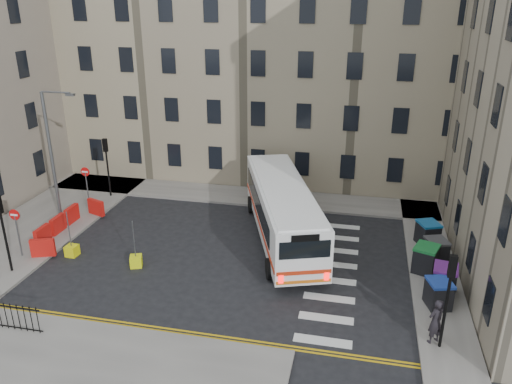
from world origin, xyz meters
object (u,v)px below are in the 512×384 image
at_px(wheelie_bin_a, 439,293).
at_px(bollard_chevron, 136,261).
at_px(streetlamp, 51,156).
at_px(wheelie_bin_c, 425,259).
at_px(wheelie_bin_d, 436,251).
at_px(pedestrian, 436,321).
at_px(bollard_yellow, 72,251).
at_px(wheelie_bin_e, 428,233).
at_px(bus, 282,209).
at_px(wheelie_bin_b, 444,280).

bearing_deg(wheelie_bin_a, bollard_chevron, 161.57).
height_order(streetlamp, wheelie_bin_c, streetlamp).
bearing_deg(wheelie_bin_c, wheelie_bin_a, -64.51).
relative_size(wheelie_bin_d, pedestrian, 0.74).
bearing_deg(wheelie_bin_a, pedestrian, -115.88).
bearing_deg(wheelie_bin_d, bollard_yellow, 170.27).
distance_m(wheelie_bin_c, bollard_chevron, 14.84).
xyz_separation_m(wheelie_bin_a, pedestrian, (-0.46, -2.68, 0.34)).
bearing_deg(wheelie_bin_e, wheelie_bin_c, -119.87).
xyz_separation_m(wheelie_bin_d, wheelie_bin_e, (-0.22, 2.02, 0.02)).
bearing_deg(wheelie_bin_d, wheelie_bin_a, -113.83).
bearing_deg(pedestrian, bollard_yellow, -48.05).
height_order(wheelie_bin_a, wheelie_bin_d, wheelie_bin_d).
bearing_deg(streetlamp, wheelie_bin_d, -1.11).
bearing_deg(bus, pedestrian, -66.18).
bearing_deg(streetlamp, wheelie_bin_c, -3.98).
relative_size(streetlamp, bollard_yellow, 13.57).
distance_m(streetlamp, wheelie_bin_b, 22.73).
bearing_deg(wheelie_bin_b, bollard_chevron, -168.35).
bearing_deg(pedestrian, wheelie_bin_d, -133.55).
xyz_separation_m(wheelie_bin_c, bollard_chevron, (-14.61, -2.51, -0.55)).
xyz_separation_m(pedestrian, bollard_yellow, (-18.36, 3.57, -0.83)).
distance_m(bus, pedestrian, 11.07).
xyz_separation_m(wheelie_bin_a, bollard_yellow, (-18.81, 0.90, -0.49)).
height_order(streetlamp, pedestrian, streetlamp).
height_order(streetlamp, wheelie_bin_b, streetlamp).
bearing_deg(bollard_chevron, wheelie_bin_c, 9.73).
bearing_deg(pedestrian, bus, -83.77).
relative_size(wheelie_bin_b, wheelie_bin_d, 0.96).
distance_m(bus, wheelie_bin_e, 8.24).
xyz_separation_m(bollard_yellow, bollard_chevron, (3.91, -0.32, 0.00)).
relative_size(wheelie_bin_a, bollard_yellow, 2.31).
distance_m(wheelie_bin_b, pedestrian, 3.98).
distance_m(streetlamp, wheelie_bin_c, 21.85).
bearing_deg(wheelie_bin_d, pedestrian, -115.88).
bearing_deg(wheelie_bin_a, wheelie_bin_b, 55.82).
bearing_deg(wheelie_bin_e, streetlamp, 161.65).
distance_m(streetlamp, wheelie_bin_d, 22.42).
relative_size(pedestrian, bollard_yellow, 3.26).
height_order(bus, wheelie_bin_a, bus).
bearing_deg(wheelie_bin_a, wheelie_bin_e, 72.79).
height_order(bus, bollard_chevron, bus).
bearing_deg(wheelie_bin_d, wheelie_bin_c, -139.38).
bearing_deg(wheelie_bin_b, bus, 162.99).
height_order(wheelie_bin_b, wheelie_bin_e, wheelie_bin_b).
height_order(wheelie_bin_a, pedestrian, pedestrian).
height_order(wheelie_bin_b, bollard_yellow, wheelie_bin_b).
xyz_separation_m(wheelie_bin_b, bollard_chevron, (-15.30, -0.63, -0.54)).
xyz_separation_m(streetlamp, bus, (13.79, 0.79, -2.46)).
distance_m(streetlamp, bollard_yellow, 6.23).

